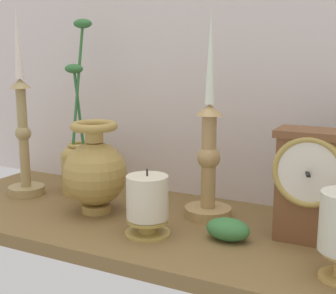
# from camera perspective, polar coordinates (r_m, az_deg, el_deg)

# --- Properties ---
(ground_plane) EXTENTS (1.00, 0.36, 0.02)m
(ground_plane) POSITION_cam_1_polar(r_m,az_deg,el_deg) (0.88, -0.25, -9.70)
(ground_plane) COLOR brown
(back_wall) EXTENTS (1.20, 0.02, 0.65)m
(back_wall) POSITION_cam_1_polar(r_m,az_deg,el_deg) (0.99, 4.75, 12.48)
(back_wall) COLOR silver
(back_wall) RESTS_ON ground_plane
(mantel_clock) EXTENTS (0.12, 0.10, 0.18)m
(mantel_clock) POSITION_cam_1_polar(r_m,az_deg,el_deg) (0.80, 16.89, -4.25)
(mantel_clock) COLOR brown
(mantel_clock) RESTS_ON ground_plane
(candlestick_tall_left) EXTENTS (0.09, 0.09, 0.38)m
(candlestick_tall_left) POSITION_cam_1_polar(r_m,az_deg,el_deg) (0.87, 4.94, -1.39)
(candlestick_tall_left) COLOR tan
(candlestick_tall_left) RESTS_ON ground_plane
(candlestick_tall_center) EXTENTS (0.08, 0.08, 0.40)m
(candlestick_tall_center) POSITION_cam_1_polar(r_m,az_deg,el_deg) (1.05, -17.09, 1.56)
(candlestick_tall_center) COLOR #A18955
(candlestick_tall_center) RESTS_ON ground_plane
(brass_vase_bulbous) EXTENTS (0.12, 0.12, 0.18)m
(brass_vase_bulbous) POSITION_cam_1_polar(r_m,az_deg,el_deg) (0.91, -8.79, -2.85)
(brass_vase_bulbous) COLOR #A98943
(brass_vase_bulbous) RESTS_ON ground_plane
(brass_vase_jar) EXTENTS (0.08, 0.08, 0.37)m
(brass_vase_jar) POSITION_cam_1_polar(r_m,az_deg,el_deg) (1.05, -10.50, -1.54)
(brass_vase_jar) COLOR #AF8F46
(brass_vase_jar) RESTS_ON ground_plane
(pillar_candle_front) EXTENTS (0.08, 0.08, 0.11)m
(pillar_candle_front) POSITION_cam_1_polar(r_m,az_deg,el_deg) (0.80, -2.35, -6.87)
(pillar_candle_front) COLOR #B09546
(pillar_candle_front) RESTS_ON ground_plane
(ivy_sprig) EXTENTS (0.07, 0.05, 0.04)m
(ivy_sprig) POSITION_cam_1_polar(r_m,az_deg,el_deg) (0.80, 7.25, -9.83)
(ivy_sprig) COLOR #39773C
(ivy_sprig) RESTS_ON ground_plane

